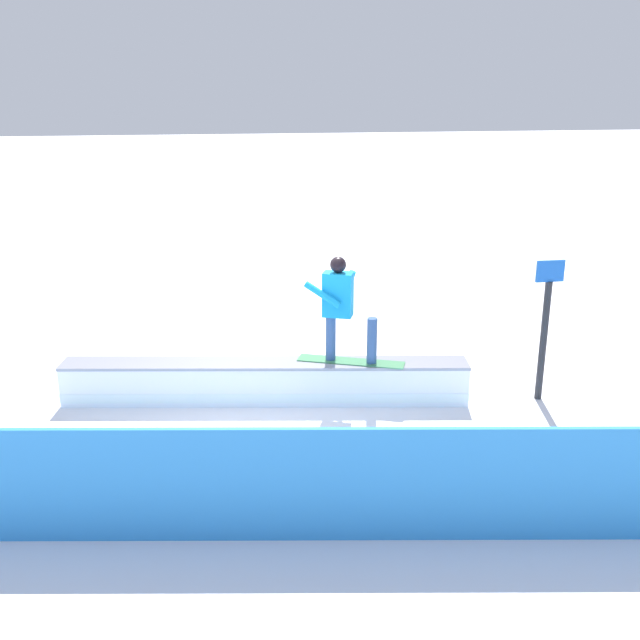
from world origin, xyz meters
name	(u,v)px	position (x,y,z in m)	size (l,w,h in m)	color
ground_plane	(266,401)	(0.00, 0.00, 0.00)	(120.00, 120.00, 0.00)	white
grind_box	(265,384)	(0.00, 0.00, 0.27)	(5.70, 1.43, 0.60)	white
snowboarder	(342,306)	(-1.06, 0.15, 1.42)	(1.49, 0.83, 1.50)	#3E7F50
safety_fence	(299,485)	(0.00, 3.37, 0.61)	(11.30, 0.06, 1.21)	#2D89E3
trail_marker	(545,327)	(-3.88, 0.56, 1.09)	(0.40, 0.10, 2.04)	#262628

